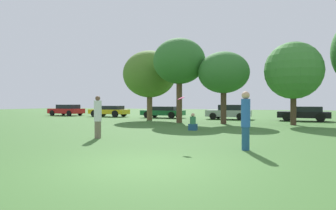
% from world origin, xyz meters
% --- Properties ---
extents(ground_plane, '(120.00, 120.00, 0.00)m').
position_xyz_m(ground_plane, '(0.00, 0.00, 0.00)').
color(ground_plane, '#3D6B2D').
extents(person_thrower, '(0.32, 0.32, 1.80)m').
position_xyz_m(person_thrower, '(-4.49, 4.15, 0.91)').
color(person_thrower, '#726651').
rests_on(person_thrower, ground).
extents(person_catcher, '(0.29, 0.29, 1.88)m').
position_xyz_m(person_catcher, '(1.82, 3.48, 0.99)').
color(person_catcher, navy).
rests_on(person_catcher, ground).
extents(frisbee, '(0.26, 0.25, 0.14)m').
position_xyz_m(frisbee, '(-0.42, 3.53, 1.67)').
color(frisbee, '#F21E72').
extents(bystander_sitting, '(0.43, 0.36, 0.94)m').
position_xyz_m(bystander_sitting, '(-2.08, 9.34, 0.38)').
color(bystander_sitting, navy).
rests_on(bystander_sitting, ground).
extents(tree_0, '(4.63, 4.63, 6.05)m').
position_xyz_m(tree_0, '(-8.90, 17.10, 3.99)').
color(tree_0, brown).
rests_on(tree_0, ground).
extents(tree_1, '(3.94, 3.94, 6.36)m').
position_xyz_m(tree_1, '(-5.16, 14.84, 4.61)').
color(tree_1, brown).
rests_on(tree_1, ground).
extents(tree_2, '(3.66, 3.66, 5.15)m').
position_xyz_m(tree_2, '(-1.81, 15.03, 3.65)').
color(tree_2, '#473323').
rests_on(tree_2, ground).
extents(tree_3, '(3.86, 3.86, 5.62)m').
position_xyz_m(tree_3, '(2.78, 15.87, 3.68)').
color(tree_3, '#473323').
rests_on(tree_3, ground).
extents(parked_car_red, '(4.07, 2.08, 1.29)m').
position_xyz_m(parked_car_red, '(-21.93, 20.95, 0.68)').
color(parked_car_red, red).
rests_on(parked_car_red, ground).
extents(parked_car_yellow, '(4.33, 1.90, 1.18)m').
position_xyz_m(parked_car_yellow, '(-15.70, 20.70, 0.65)').
color(parked_car_yellow, gold).
rests_on(parked_car_yellow, ground).
extents(parked_car_green, '(4.28, 2.01, 1.13)m').
position_xyz_m(parked_car_green, '(-9.38, 20.94, 0.61)').
color(parked_car_green, '#196633').
rests_on(parked_car_green, ground).
extents(parked_car_silver, '(3.91, 2.10, 1.32)m').
position_xyz_m(parked_car_silver, '(-2.78, 21.04, 0.68)').
color(parked_car_silver, '#B2B2B7').
rests_on(parked_car_silver, ground).
extents(parked_car_black, '(3.98, 2.09, 1.20)m').
position_xyz_m(parked_car_black, '(3.43, 20.94, 0.64)').
color(parked_car_black, black).
rests_on(parked_car_black, ground).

